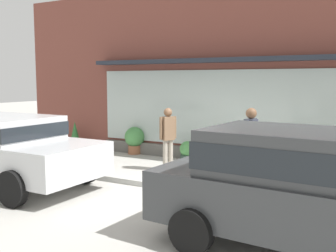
% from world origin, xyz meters
% --- Properties ---
extents(ground_plane, '(60.00, 60.00, 0.00)m').
position_xyz_m(ground_plane, '(0.00, 0.00, 0.00)').
color(ground_plane, '#B2AFA8').
extents(curb_strip, '(14.00, 0.24, 0.12)m').
position_xyz_m(curb_strip, '(0.00, -0.20, 0.06)').
color(curb_strip, '#B2B2AD').
rests_on(curb_strip, ground_plane).
extents(storefront, '(14.00, 0.81, 4.96)m').
position_xyz_m(storefront, '(-0.00, 3.19, 2.42)').
color(storefront, brown).
rests_on(storefront, ground_plane).
extents(fire_hydrant, '(0.38, 0.34, 0.87)m').
position_xyz_m(fire_hydrant, '(0.93, 0.85, 0.44)').
color(fire_hydrant, '#4C8C47').
rests_on(fire_hydrant, ground_plane).
extents(pedestrian_with_handbag, '(0.25, 0.62, 1.71)m').
position_xyz_m(pedestrian_with_handbag, '(1.70, 0.70, 0.99)').
color(pedestrian_with_handbag, brown).
rests_on(pedestrian_with_handbag, ground_plane).
extents(pedestrian_passerby, '(0.33, 0.42, 1.59)m').
position_xyz_m(pedestrian_passerby, '(-0.62, 1.34, 0.92)').
color(pedestrian_passerby, '#9E9384').
rests_on(pedestrian_passerby, ground_plane).
extents(parked_car_silver, '(4.42, 2.15, 1.51)m').
position_xyz_m(parked_car_silver, '(-3.06, -1.62, 0.87)').
color(parked_car_silver, silver).
rests_on(parked_car_silver, ground_plane).
extents(parked_car_dark_gray, '(4.34, 2.13, 1.63)m').
position_xyz_m(parked_car_dark_gray, '(3.32, -2.01, 0.92)').
color(parked_car_dark_gray, '#383A3D').
rests_on(parked_car_dark_gray, ground_plane).
extents(potted_plant_near_hydrant, '(0.62, 0.62, 0.84)m').
position_xyz_m(potted_plant_near_hydrant, '(-2.66, 2.88, 0.47)').
color(potted_plant_near_hydrant, '#9E6042').
rests_on(potted_plant_near_hydrant, ground_plane).
extents(potted_plant_window_right, '(0.32, 0.32, 0.92)m').
position_xyz_m(potted_plant_window_right, '(-4.83, 2.59, 0.44)').
color(potted_plant_window_right, '#9E6042').
rests_on(potted_plant_window_right, ground_plane).
extents(potted_plant_window_center, '(0.45, 0.45, 0.58)m').
position_xyz_m(potted_plant_window_center, '(-0.69, 2.61, 0.29)').
color(potted_plant_window_center, '#33473D').
rests_on(potted_plant_window_center, ground_plane).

